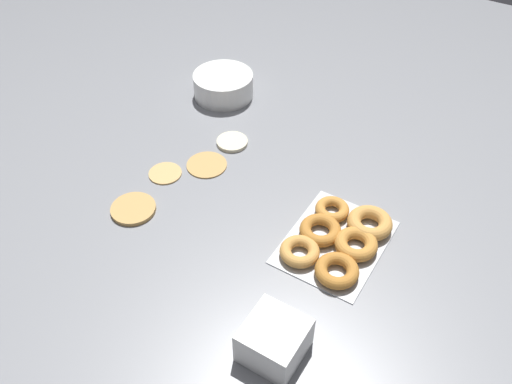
# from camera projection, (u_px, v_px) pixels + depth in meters

# --- Properties ---
(ground_plane) EXTENTS (3.00, 3.00, 0.00)m
(ground_plane) POSITION_uv_depth(u_px,v_px,m) (225.00, 186.00, 1.42)
(ground_plane) COLOR gray
(pancake_0) EXTENTS (0.09, 0.09, 0.01)m
(pancake_0) POSITION_uv_depth(u_px,v_px,m) (165.00, 173.00, 1.45)
(pancake_0) COLOR tan
(pancake_0) RESTS_ON ground_plane
(pancake_1) EXTENTS (0.11, 0.11, 0.01)m
(pancake_1) POSITION_uv_depth(u_px,v_px,m) (207.00, 164.00, 1.48)
(pancake_1) COLOR tan
(pancake_1) RESTS_ON ground_plane
(pancake_2) EXTENTS (0.09, 0.09, 0.01)m
(pancake_2) POSITION_uv_depth(u_px,v_px,m) (232.00, 142.00, 1.55)
(pancake_2) COLOR beige
(pancake_2) RESTS_ON ground_plane
(pancake_3) EXTENTS (0.11, 0.11, 0.01)m
(pancake_3) POSITION_uv_depth(u_px,v_px,m) (133.00, 209.00, 1.35)
(pancake_3) COLOR tan
(pancake_3) RESTS_ON ground_plane
(donut_tray) EXTENTS (0.28, 0.22, 0.04)m
(donut_tray) POSITION_uv_depth(u_px,v_px,m) (339.00, 239.00, 1.27)
(donut_tray) COLOR silver
(donut_tray) RESTS_ON ground_plane
(batter_bowl) EXTENTS (0.19, 0.19, 0.07)m
(batter_bowl) POSITION_uv_depth(u_px,v_px,m) (223.00, 85.00, 1.70)
(batter_bowl) COLOR white
(batter_bowl) RESTS_ON ground_plane
(container_stack) EXTENTS (0.12, 0.11, 0.08)m
(container_stack) POSITION_uv_depth(u_px,v_px,m) (274.00, 340.00, 1.05)
(container_stack) COLOR white
(container_stack) RESTS_ON ground_plane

